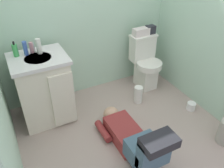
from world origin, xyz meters
The scene contains 15 objects.
ground_plane centered at (0.00, 0.00, -0.02)m, with size 2.74×2.93×0.04m, color #A59087.
wall_back centered at (0.00, 1.01, 1.20)m, with size 2.40×0.08×2.40m, color #ABCFB5.
wall_right centered at (1.16, 0.00, 1.20)m, with size 0.08×1.93×2.40m, color #ABCFB5.
toilet centered at (0.74, 0.68, 0.37)m, with size 0.36×0.46×0.75m.
vanity_cabinet centered at (-0.70, 0.62, 0.42)m, with size 0.60×0.53×0.82m.
faucet centered at (-0.70, 0.76, 0.87)m, with size 0.02×0.02×0.10m, color silver.
person_plumber centered at (-0.05, -0.32, 0.18)m, with size 0.39×1.06×0.52m.
tissue_box centered at (0.69, 0.77, 0.80)m, with size 0.22×0.11×0.10m, color silver.
toiletry_bag centered at (0.84, 0.77, 0.81)m, with size 0.12×0.09×0.11m, color #26262D.
soap_dispenser centered at (-0.89, 0.74, 0.89)m, with size 0.06×0.06×0.17m.
bottle_blue centered at (-0.79, 0.72, 0.90)m, with size 0.05×0.05×0.15m, color #3C5FB3.
bottle_pink centered at (-0.73, 0.75, 0.88)m, with size 0.04×0.04×0.12m, color #D1919E.
bottle_white centered at (-0.65, 0.70, 0.90)m, with size 0.05×0.05×0.17m, color silver.
paper_towel_roll centered at (0.44, 0.36, 0.12)m, with size 0.11×0.11×0.24m, color white.
toilet_paper_roll centered at (0.96, -0.09, 0.05)m, with size 0.11×0.11×0.10m, color white.
Camera 1 is at (-1.00, -1.69, 1.95)m, focal length 37.45 mm.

